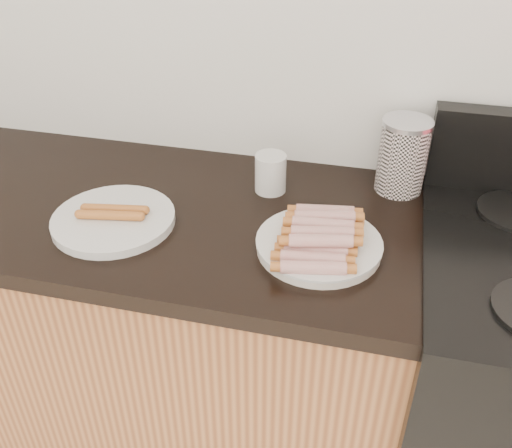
% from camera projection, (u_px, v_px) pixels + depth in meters
% --- Properties ---
extents(wall_back, '(4.00, 0.04, 2.60)m').
position_uv_depth(wall_back, '(276.00, 7.00, 1.34)').
color(wall_back, silver).
rests_on(wall_back, ground).
extents(cabinet_base, '(2.20, 0.59, 0.86)m').
position_uv_depth(cabinet_base, '(22.00, 318.00, 1.72)').
color(cabinet_base, '#A3673A').
rests_on(cabinet_base, floor).
extents(main_plate, '(0.35, 0.35, 0.02)m').
position_uv_depth(main_plate, '(319.00, 246.00, 1.22)').
color(main_plate, white).
rests_on(main_plate, counter_slab).
extents(side_plate, '(0.28, 0.28, 0.02)m').
position_uv_depth(side_plate, '(114.00, 220.00, 1.30)').
color(side_plate, white).
rests_on(side_plate, counter_slab).
extents(hotdog_pile, '(0.13, 0.25, 0.05)m').
position_uv_depth(hotdog_pile, '(320.00, 234.00, 1.20)').
color(hotdog_pile, maroon).
rests_on(hotdog_pile, main_plate).
extents(plain_sausages, '(0.14, 0.07, 0.02)m').
position_uv_depth(plain_sausages, '(112.00, 212.00, 1.29)').
color(plain_sausages, '#C67D3E').
rests_on(plain_sausages, side_plate).
extents(canister, '(0.12, 0.12, 0.19)m').
position_uv_depth(canister, '(403.00, 156.00, 1.38)').
color(canister, white).
rests_on(canister, counter_slab).
extents(mug, '(0.10, 0.10, 0.10)m').
position_uv_depth(mug, '(271.00, 173.00, 1.40)').
color(mug, white).
rests_on(mug, counter_slab).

